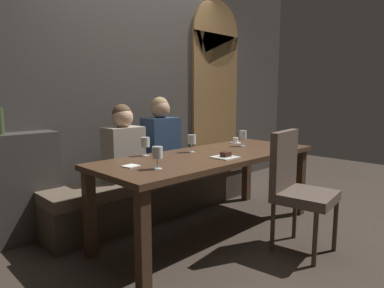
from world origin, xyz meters
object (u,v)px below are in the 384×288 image
diner_redhead (123,145)px  dining_table (211,163)px  chair_near_side (296,183)px  wine_glass_far_left (157,154)px  banquette_bench (163,193)px  diner_bearded (161,137)px  espresso_cup (235,141)px  dessert_plate (225,156)px  wine_glass_end_right (192,140)px  wine_glass_far_right (145,143)px  wine_glass_near_left (243,135)px

diner_redhead → dining_table: bearing=-57.4°
chair_near_side → wine_glass_far_left: bearing=149.8°
banquette_bench → wine_glass_far_left: size_ratio=15.24×
diner_redhead → diner_bearded: 0.46m
chair_near_side → diner_redhead: (-0.70, 1.44, 0.24)m
espresso_cup → dessert_plate: size_ratio=0.63×
diner_bearded → wine_glass_end_right: bearing=-96.7°
diner_redhead → dessert_plate: diner_redhead is taller
banquette_bench → wine_glass_far_left: 1.29m
wine_glass_far_right → dessert_plate: (0.43, -0.55, -0.10)m
chair_near_side → espresso_cup: (0.45, 0.99, 0.21)m
wine_glass_far_right → banquette_bench: bearing=36.6°
chair_near_side → wine_glass_far_left: chair_near_side is taller
wine_glass_near_left → espresso_cup: bearing=58.8°
diner_redhead → diner_bearded: size_ratio=0.92×
wine_glass_far_right → wine_glass_near_left: 1.10m
diner_bearded → chair_near_side: bearing=-80.6°
chair_near_side → diner_bearded: size_ratio=1.22×
diner_redhead → wine_glass_far_left: size_ratio=4.49×
wine_glass_far_right → wine_glass_far_left: 0.56m
diner_bearded → banquette_bench: bearing=-94.3°
dining_table → wine_glass_far_left: size_ratio=13.41×
diner_redhead → wine_glass_near_left: size_ratio=4.49×
dessert_plate → wine_glass_far_left: bearing=174.8°
dessert_plate → diner_redhead: bearing=113.4°
diner_redhead → wine_glass_far_right: 0.39m
diner_bearded → wine_glass_end_right: size_ratio=4.89×
diner_bearded → wine_glass_near_left: 0.86m
banquette_bench → diner_bearded: 0.60m
diner_redhead → wine_glass_near_left: (1.04, -0.64, 0.06)m
dining_table → banquette_bench: bearing=90.0°
wine_glass_far_left → dessert_plate: (0.69, -0.06, -0.10)m
dining_table → espresso_cup: bearing=20.9°
diner_redhead → wine_glass_end_right: diner_redhead is taller
chair_near_side → dining_table: bearing=108.3°
banquette_bench → wine_glass_near_left: size_ratio=15.24×
dining_table → diner_redhead: size_ratio=2.99×
wine_glass_end_right → wine_glass_near_left: 0.65m
banquette_bench → wine_glass_end_right: wine_glass_end_right is taller
diner_redhead → chair_near_side: bearing=-64.1°
diner_bearded → wine_glass_near_left: (0.58, -0.64, 0.03)m
diner_redhead → espresso_cup: (1.15, -0.46, -0.03)m
dining_table → wine_glass_near_left: 0.62m
wine_glass_far_left → wine_glass_end_right: (0.68, 0.34, -0.00)m
espresso_cup → banquette_bench: bearing=147.8°
diner_bearded → espresso_cup: size_ratio=6.69×
diner_redhead → dessert_plate: 1.02m
wine_glass_far_left → espresso_cup: bearing=16.1°
dining_table → wine_glass_far_right: size_ratio=13.41×
wine_glass_near_left → espresso_cup: 0.23m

